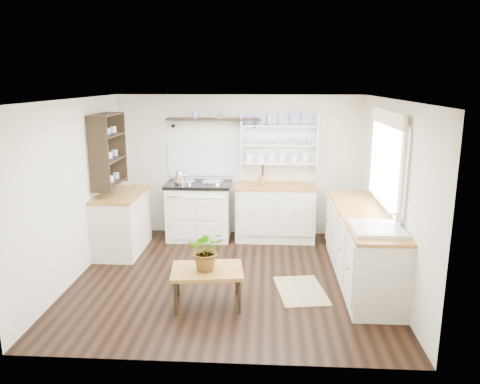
% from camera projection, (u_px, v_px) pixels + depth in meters
% --- Properties ---
extents(floor, '(4.00, 3.80, 0.01)m').
position_uv_depth(floor, '(230.00, 278.00, 6.14)').
color(floor, black).
rests_on(floor, ground).
extents(wall_back, '(4.00, 0.02, 2.30)m').
position_uv_depth(wall_back, '(239.00, 166.00, 7.71)').
color(wall_back, beige).
rests_on(wall_back, ground).
extents(wall_right, '(0.02, 3.80, 2.30)m').
position_uv_depth(wall_right, '(392.00, 195.00, 5.75)').
color(wall_right, beige).
rests_on(wall_right, ground).
extents(wall_left, '(0.02, 3.80, 2.30)m').
position_uv_depth(wall_left, '(74.00, 190.00, 5.99)').
color(wall_left, beige).
rests_on(wall_left, ground).
extents(ceiling, '(4.00, 3.80, 0.01)m').
position_uv_depth(ceiling, '(229.00, 99.00, 5.60)').
color(ceiling, white).
rests_on(ceiling, wall_back).
extents(window, '(0.08, 1.55, 1.22)m').
position_uv_depth(window, '(387.00, 160.00, 5.80)').
color(window, white).
rests_on(window, wall_right).
extents(aga_cooker, '(1.03, 0.72, 0.95)m').
position_uv_depth(aga_cooker, '(199.00, 210.00, 7.59)').
color(aga_cooker, white).
rests_on(aga_cooker, floor).
extents(back_cabinets, '(1.27, 0.63, 0.90)m').
position_uv_depth(back_cabinets, '(275.00, 211.00, 7.55)').
color(back_cabinets, beige).
rests_on(back_cabinets, floor).
extents(right_cabinets, '(0.62, 2.43, 0.90)m').
position_uv_depth(right_cabinets, '(362.00, 245.00, 6.02)').
color(right_cabinets, beige).
rests_on(right_cabinets, floor).
extents(belfast_sink, '(0.55, 0.60, 0.45)m').
position_uv_depth(belfast_sink, '(377.00, 239.00, 5.22)').
color(belfast_sink, white).
rests_on(belfast_sink, right_cabinets).
extents(left_cabinets, '(0.62, 1.13, 0.90)m').
position_uv_depth(left_cabinets, '(122.00, 222.00, 7.00)').
color(left_cabinets, beige).
rests_on(left_cabinets, floor).
extents(plate_rack, '(1.20, 0.22, 0.90)m').
position_uv_depth(plate_rack, '(279.00, 142.00, 7.54)').
color(plate_rack, white).
rests_on(plate_rack, wall_back).
extents(high_shelf, '(1.50, 0.29, 0.16)m').
position_uv_depth(high_shelf, '(214.00, 120.00, 7.44)').
color(high_shelf, black).
rests_on(high_shelf, wall_back).
extents(left_shelving, '(0.28, 0.80, 1.05)m').
position_uv_depth(left_shelving, '(108.00, 149.00, 6.76)').
color(left_shelving, black).
rests_on(left_shelving, wall_left).
extents(kettle, '(0.18, 0.18, 0.22)m').
position_uv_depth(kettle, '(180.00, 177.00, 7.35)').
color(kettle, silver).
rests_on(kettle, aga_cooker).
extents(utensil_crock, '(0.11, 0.11, 0.12)m').
position_uv_depth(utensil_crock, '(262.00, 179.00, 7.52)').
color(utensil_crock, '#A6693D').
rests_on(utensil_crock, back_cabinets).
extents(center_table, '(0.87, 0.67, 0.44)m').
position_uv_depth(center_table, '(207.00, 273.00, 5.32)').
color(center_table, brown).
rests_on(center_table, floor).
extents(potted_plant, '(0.46, 0.41, 0.46)m').
position_uv_depth(potted_plant, '(207.00, 250.00, 5.25)').
color(potted_plant, '#3F7233').
rests_on(potted_plant, center_table).
extents(floor_rug, '(0.68, 0.93, 0.02)m').
position_uv_depth(floor_rug, '(301.00, 291.00, 5.74)').
color(floor_rug, olive).
rests_on(floor_rug, floor).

